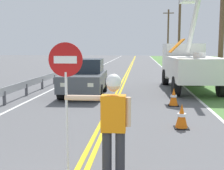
% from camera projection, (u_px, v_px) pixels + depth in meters
% --- Properties ---
extents(centerline_yellow_left, '(0.11, 110.00, 0.01)m').
position_uv_depth(centerline_yellow_left, '(124.00, 77.00, 22.54)').
color(centerline_yellow_left, yellow).
rests_on(centerline_yellow_left, ground).
extents(centerline_yellow_right, '(0.11, 110.00, 0.01)m').
position_uv_depth(centerline_yellow_right, '(127.00, 77.00, 22.52)').
color(centerline_yellow_right, yellow).
rests_on(centerline_yellow_right, ground).
extents(edge_line_right, '(0.12, 110.00, 0.01)m').
position_uv_depth(edge_line_right, '(174.00, 78.00, 22.20)').
color(edge_line_right, silver).
rests_on(edge_line_right, ground).
extents(edge_line_left, '(0.12, 110.00, 0.01)m').
position_uv_depth(edge_line_left, '(79.00, 77.00, 22.86)').
color(edge_line_left, silver).
rests_on(edge_line_left, ground).
extents(flagger_worker, '(1.09, 0.25, 1.83)m').
position_uv_depth(flagger_worker, '(113.00, 121.00, 4.88)').
color(flagger_worker, '#2D2D33').
rests_on(flagger_worker, ground).
extents(stop_sign_paddle, '(0.56, 0.04, 2.33)m').
position_uv_depth(stop_sign_paddle, '(66.00, 81.00, 4.86)').
color(stop_sign_paddle, silver).
rests_on(stop_sign_paddle, ground).
extents(utility_bucket_truck, '(2.67, 6.87, 5.45)m').
position_uv_depth(utility_bucket_truck, '(189.00, 63.00, 16.09)').
color(utility_bucket_truck, white).
rests_on(utility_bucket_truck, ground).
extents(oncoming_sedan_nearest, '(2.03, 4.16, 1.70)m').
position_uv_depth(oncoming_sedan_nearest, '(85.00, 78.00, 14.02)').
color(oncoming_sedan_nearest, '#4C5156').
rests_on(oncoming_sedan_nearest, ground).
extents(utility_pole_near, '(1.80, 0.28, 7.96)m').
position_uv_depth(utility_pole_near, '(222.00, 12.00, 16.40)').
color(utility_pole_near, brown).
rests_on(utility_pole_near, ground).
extents(utility_pole_mid, '(1.80, 0.28, 8.95)m').
position_uv_depth(utility_pole_mid, '(179.00, 26.00, 34.03)').
color(utility_pole_mid, brown).
rests_on(utility_pole_mid, ground).
extents(utility_pole_far, '(1.80, 0.28, 8.55)m').
position_uv_depth(utility_pole_far, '(168.00, 34.00, 50.52)').
color(utility_pole_far, brown).
rests_on(utility_pole_far, ground).
extents(traffic_cone_lead, '(0.40, 0.40, 0.70)m').
position_uv_depth(traffic_cone_lead, '(182.00, 117.00, 8.29)').
color(traffic_cone_lead, orange).
rests_on(traffic_cone_lead, ground).
extents(traffic_cone_mid, '(0.40, 0.40, 0.70)m').
position_uv_depth(traffic_cone_mid, '(174.00, 97.00, 11.48)').
color(traffic_cone_mid, orange).
rests_on(traffic_cone_mid, ground).
extents(guardrail_left_shoulder, '(0.10, 32.00, 0.71)m').
position_uv_depth(guardrail_left_shoulder, '(48.00, 77.00, 17.24)').
color(guardrail_left_shoulder, '#9EA0A3').
rests_on(guardrail_left_shoulder, ground).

